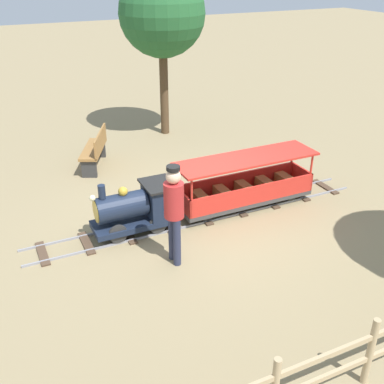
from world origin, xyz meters
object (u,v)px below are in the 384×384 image
Objects in this scene: passenger_car at (245,187)px; park_bench at (95,149)px; locomotive at (138,207)px; conductor_person at (174,207)px; oak_tree_far at (162,14)px.

park_bench is at bearing 33.77° from passenger_car.
locomotive is 0.54× the size of passenger_car.
conductor_person reaches higher than park_bench.
oak_tree_far is at bearing -57.36° from park_bench.
passenger_car is at bearing 177.19° from oak_tree_far.
locomotive is at bearing 152.67° from oak_tree_far.
oak_tree_far is at bearing -2.81° from passenger_car.
conductor_person reaches higher than passenger_car.
passenger_car is 5.22m from oak_tree_far.
locomotive is at bearing 11.56° from conductor_person.
conductor_person is at bearing 119.35° from passenger_car.
park_bench is (3.06, -0.07, -0.07)m from locomotive.
park_bench is (4.13, 0.15, -0.54)m from conductor_person.
oak_tree_far reaches higher than passenger_car.
conductor_person is 6.32m from oak_tree_far.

